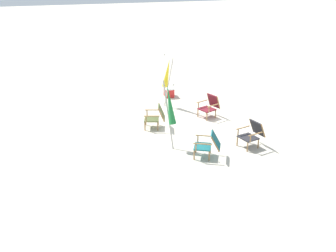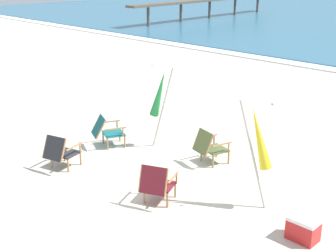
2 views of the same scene
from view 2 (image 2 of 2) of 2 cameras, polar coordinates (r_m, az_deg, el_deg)
ground_plane at (r=9.60m, az=-2.02°, el=-7.46°), size 80.00×80.00×0.00m
beach_chair_back_right at (r=11.58m, az=-7.48°, el=-0.52°), size 0.84×0.93×0.78m
beach_chair_mid_center at (r=10.54m, az=5.09°, el=-2.45°), size 0.74×0.83×0.81m
beach_chair_far_center at (r=8.80m, az=-1.36°, el=-6.96°), size 0.79×0.85×0.82m
beach_chair_front_right at (r=10.49m, az=-12.96°, el=-2.99°), size 0.74×0.84×0.80m
umbrella_furled_yellow at (r=8.52m, az=11.04°, el=-1.57°), size 0.68×0.38×2.05m
umbrella_furled_green at (r=11.18m, az=-1.05°, el=3.90°), size 0.65×0.36×2.06m
cooler_box at (r=8.15m, az=16.16°, el=-11.95°), size 0.49×0.35×0.40m
pier_distant at (r=37.91m, az=5.12°, el=14.94°), size 0.90×16.63×1.59m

